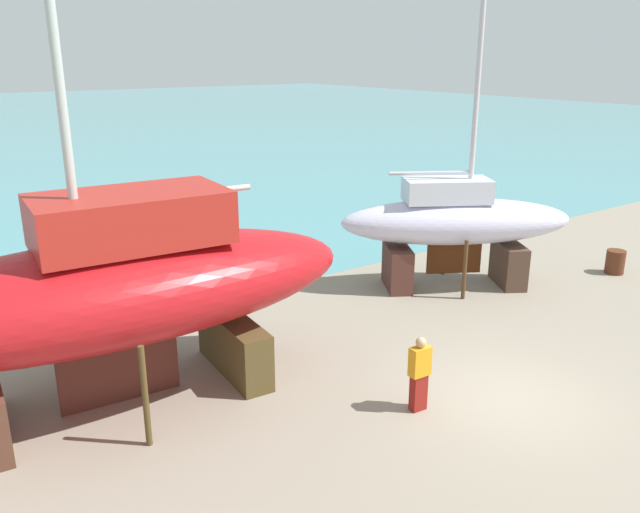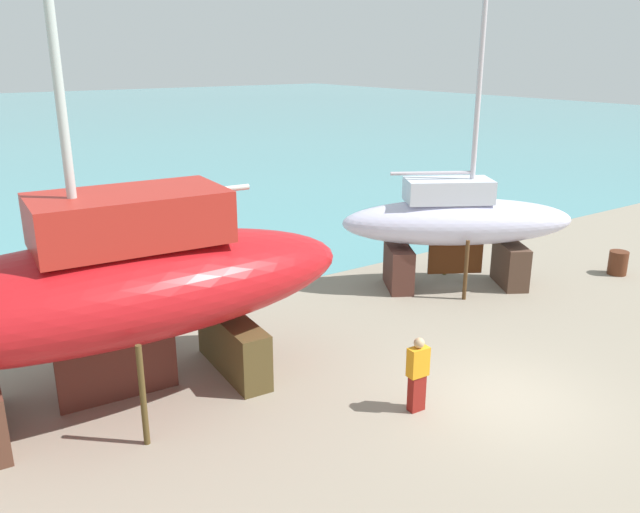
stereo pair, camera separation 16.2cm
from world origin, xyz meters
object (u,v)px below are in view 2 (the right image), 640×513
(sailboat_small_center, at_px, (457,223))
(worker, at_px, (418,373))
(sailboat_large_starboard, at_px, (112,288))
(barrel_tipped_right, at_px, (618,263))

(sailboat_small_center, relative_size, worker, 7.85)
(worker, bearing_deg, sailboat_small_center, 132.25)
(sailboat_large_starboard, distance_m, sailboat_small_center, 11.05)
(sailboat_large_starboard, bearing_deg, sailboat_small_center, -171.10)
(barrel_tipped_right, bearing_deg, worker, -167.46)
(sailboat_large_starboard, xyz_separation_m, worker, (4.90, -3.93, -1.70))
(sailboat_small_center, height_order, barrel_tipped_right, sailboat_small_center)
(sailboat_small_center, xyz_separation_m, worker, (-6.10, -4.87, -1.24))
(sailboat_large_starboard, relative_size, sailboat_small_center, 1.25)
(sailboat_large_starboard, distance_m, worker, 6.51)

